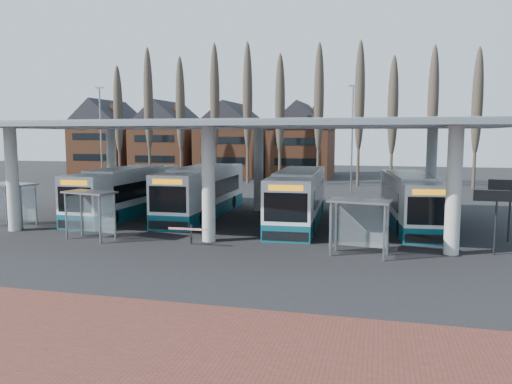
% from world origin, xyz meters
% --- Properties ---
extents(ground, '(140.00, 140.00, 0.00)m').
position_xyz_m(ground, '(0.00, 0.00, 0.00)').
color(ground, black).
rests_on(ground, ground).
extents(brick_strip, '(70.00, 10.00, 0.03)m').
position_xyz_m(brick_strip, '(0.00, -12.00, 0.01)').
color(brick_strip, brown).
rests_on(brick_strip, ground).
extents(station_canopy, '(32.00, 16.00, 6.34)m').
position_xyz_m(station_canopy, '(0.00, 8.00, 5.68)').
color(station_canopy, '#B8B8B3').
rests_on(station_canopy, ground).
extents(poplar_row, '(45.10, 1.10, 14.50)m').
position_xyz_m(poplar_row, '(0.00, 33.00, 8.78)').
color(poplar_row, '#473D33').
rests_on(poplar_row, ground).
extents(townhouse_row, '(36.80, 10.30, 12.25)m').
position_xyz_m(townhouse_row, '(-15.75, 44.00, 5.94)').
color(townhouse_row, brown).
rests_on(townhouse_row, ground).
extents(lamp_post_a, '(0.80, 0.16, 10.17)m').
position_xyz_m(lamp_post_a, '(-18.00, 22.00, 5.34)').
color(lamp_post_a, slate).
rests_on(lamp_post_a, ground).
extents(lamp_post_b, '(0.80, 0.16, 10.17)m').
position_xyz_m(lamp_post_b, '(6.00, 26.00, 5.34)').
color(lamp_post_b, slate).
rests_on(lamp_post_b, ground).
extents(bus_0, '(2.78, 11.94, 3.30)m').
position_xyz_m(bus_0, '(-8.39, 9.31, 1.56)').
color(bus_0, white).
rests_on(bus_0, ground).
extents(bus_1, '(2.86, 12.27, 3.39)m').
position_xyz_m(bus_1, '(-3.29, 10.56, 1.60)').
color(bus_1, white).
rests_on(bus_1, ground).
extents(bus_2, '(3.22, 12.24, 3.37)m').
position_xyz_m(bus_2, '(3.68, 9.08, 1.59)').
color(bus_2, white).
rests_on(bus_2, ground).
extents(bus_3, '(3.63, 11.67, 3.19)m').
position_xyz_m(bus_3, '(10.51, 9.92, 1.50)').
color(bus_3, white).
rests_on(bus_3, ground).
extents(shelter_0, '(3.00, 1.77, 2.64)m').
position_xyz_m(shelter_0, '(-13.00, 3.81, 1.92)').
color(shelter_0, gray).
rests_on(shelter_0, ground).
extents(shelter_1, '(3.02, 1.96, 2.59)m').
position_xyz_m(shelter_1, '(-6.25, 1.52, 1.88)').
color(shelter_1, gray).
rests_on(shelter_1, ground).
extents(shelter_2, '(2.98, 1.79, 2.61)m').
position_xyz_m(shelter_2, '(7.82, 1.28, 1.90)').
color(shelter_2, gray).
rests_on(shelter_2, ground).
extents(info_sign_0, '(2.03, 0.13, 3.03)m').
position_xyz_m(info_sign_0, '(13.94, 2.87, 2.54)').
color(info_sign_0, black).
rests_on(info_sign_0, ground).
extents(info_sign_1, '(2.18, 0.39, 3.25)m').
position_xyz_m(info_sign_1, '(15.29, 6.21, 2.73)').
color(info_sign_1, black).
rests_on(info_sign_1, ground).
extents(barrier, '(2.04, 0.56, 1.02)m').
position_xyz_m(barrier, '(-0.61, 1.18, 0.79)').
color(barrier, black).
rests_on(barrier, ground).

